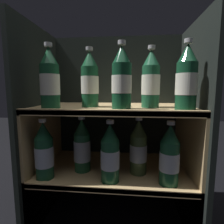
# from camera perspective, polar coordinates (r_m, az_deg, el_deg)

# --- Properties ---
(fridge_back_wall) EXTENTS (0.72, 0.02, 0.91)m
(fridge_back_wall) POSITION_cam_1_polar(r_m,az_deg,el_deg) (1.01, 1.45, -2.49)
(fridge_back_wall) COLOR black
(fridge_back_wall) RESTS_ON ground_plane
(fridge_side_left) EXTENTS (0.02, 0.42, 0.91)m
(fridge_side_left) POSITION_cam_1_polar(r_m,az_deg,el_deg) (0.91, -22.22, -4.07)
(fridge_side_left) COLOR black
(fridge_side_left) RESTS_ON ground_plane
(fridge_side_right) EXTENTS (0.02, 0.42, 0.91)m
(fridge_side_right) POSITION_cam_1_polar(r_m,az_deg,el_deg) (0.86, 24.68, -4.95)
(fridge_side_right) COLOR black
(fridge_side_right) RESTS_ON ground_plane
(shelf_lower) EXTENTS (0.68, 0.38, 0.27)m
(shelf_lower) POSITION_cam_1_polar(r_m,az_deg,el_deg) (0.89, 0.32, -20.53)
(shelf_lower) COLOR tan
(shelf_lower) RESTS_ON ground_plane
(shelf_upper) EXTENTS (0.68, 0.38, 0.56)m
(shelf_upper) POSITION_cam_1_polar(r_m,az_deg,el_deg) (0.82, 0.35, -8.22)
(shelf_upper) COLOR tan
(shelf_upper) RESTS_ON ground_plane
(bottle_upper_front_0) EXTENTS (0.07, 0.07, 0.25)m
(bottle_upper_front_0) POSITION_cam_1_polar(r_m,az_deg,el_deg) (0.73, -19.64, 9.78)
(bottle_upper_front_0) COLOR #194C2D
(bottle_upper_front_0) RESTS_ON shelf_upper
(bottle_upper_front_1) EXTENTS (0.07, 0.07, 0.25)m
(bottle_upper_front_1) POSITION_cam_1_polar(r_m,az_deg,el_deg) (0.66, 3.15, 10.55)
(bottle_upper_front_1) COLOR #144228
(bottle_upper_front_1) RESTS_ON shelf_upper
(bottle_upper_front_2) EXTENTS (0.07, 0.07, 0.25)m
(bottle_upper_front_2) POSITION_cam_1_polar(r_m,az_deg,el_deg) (0.69, 23.14, 9.79)
(bottle_upper_front_2) COLOR #144228
(bottle_upper_front_2) RESTS_ON shelf_upper
(bottle_upper_back_0) EXTENTS (0.07, 0.07, 0.25)m
(bottle_upper_back_0) POSITION_cam_1_polar(r_m,az_deg,el_deg) (0.76, -7.25, 10.05)
(bottle_upper_back_0) COLOR #194C2D
(bottle_upper_back_0) RESTS_ON shelf_upper
(bottle_upper_back_1) EXTENTS (0.07, 0.07, 0.25)m
(bottle_upper_back_1) POSITION_cam_1_polar(r_m,az_deg,el_deg) (0.75, 12.53, 9.95)
(bottle_upper_back_1) COLOR #1E5638
(bottle_upper_back_1) RESTS_ON shelf_upper
(bottle_lower_front_0) EXTENTS (0.07, 0.07, 0.25)m
(bottle_lower_front_0) POSITION_cam_1_polar(r_m,az_deg,el_deg) (0.79, -21.28, -12.14)
(bottle_lower_front_0) COLOR #144228
(bottle_lower_front_0) RESTS_ON shelf_lower
(bottle_lower_front_1) EXTENTS (0.07, 0.07, 0.25)m
(bottle_lower_front_1) POSITION_cam_1_polar(r_m,az_deg,el_deg) (0.71, -0.51, -13.72)
(bottle_lower_front_1) COLOR #144228
(bottle_lower_front_1) RESTS_ON shelf_lower
(bottle_lower_front_2) EXTENTS (0.07, 0.07, 0.25)m
(bottle_lower_front_2) POSITION_cam_1_polar(r_m,az_deg,el_deg) (0.72, 18.24, -13.69)
(bottle_lower_front_2) COLOR #144228
(bottle_lower_front_2) RESTS_ON shelf_lower
(bottle_lower_back_0) EXTENTS (0.07, 0.07, 0.25)m
(bottle_lower_back_0) POSITION_cam_1_polar(r_m,az_deg,el_deg) (0.81, -9.72, -11.16)
(bottle_lower_back_0) COLOR #194C2D
(bottle_lower_back_0) RESTS_ON shelf_lower
(bottle_lower_back_1) EXTENTS (0.07, 0.07, 0.25)m
(bottle_lower_back_1) POSITION_cam_1_polar(r_m,az_deg,el_deg) (0.78, 8.61, -11.69)
(bottle_lower_back_1) COLOR #384C28
(bottle_lower_back_1) RESTS_ON shelf_lower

